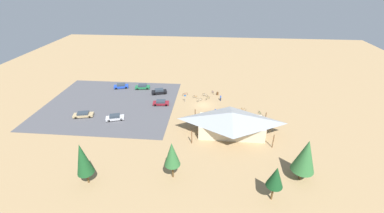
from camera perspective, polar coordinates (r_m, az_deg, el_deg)
ground at (r=66.84m, az=2.62°, el=0.35°), size 160.00×160.00×0.00m
parking_lot_asphalt at (r=70.85m, az=-18.20°, el=0.59°), size 34.51×30.28×0.05m
bike_pavilion at (r=54.53m, az=9.02°, el=-3.43°), size 16.88×9.45×5.19m
trash_bin at (r=72.57m, az=5.87°, el=3.00°), size 0.60×0.60×0.90m
lot_sign at (r=67.77m, az=-1.59°, el=2.12°), size 0.56×0.08×2.20m
pine_far_east at (r=41.86m, az=-4.62°, el=-10.85°), size 2.71×2.71×7.23m
pine_center at (r=40.32m, az=18.68°, el=-15.07°), size 2.55×2.55×6.46m
pine_midwest at (r=44.27m, az=-23.82°, el=-10.95°), size 2.73×2.73×8.00m
pine_east at (r=45.39m, az=24.63°, el=-10.23°), size 3.81×3.81×8.02m
bicycle_orange_edge_south at (r=65.11m, az=11.54°, el=-0.66°), size 1.75×0.48×0.84m
bicycle_silver_back_row at (r=68.50m, az=1.73°, el=1.46°), size 1.47×0.98×0.84m
bicycle_black_near_sign at (r=63.93m, az=6.74°, el=-0.87°), size 1.61×0.63×0.82m
bicycle_teal_yard_left at (r=62.83m, az=12.70°, el=-1.98°), size 1.73×0.48×0.80m
bicycle_green_yard_front at (r=64.57m, az=15.30°, el=-1.44°), size 0.62×1.59×0.81m
bicycle_white_near_porch at (r=71.52m, az=3.01°, el=2.67°), size 1.64×0.61×0.89m
bicycle_purple_edge_north at (r=73.29m, az=4.80°, el=3.27°), size 0.65×1.69×0.91m
bicycle_blue_yard_right at (r=62.80m, az=15.96°, el=-2.40°), size 0.96×1.54×0.91m
bicycle_yellow_lone_west at (r=69.78m, az=3.62°, el=1.92°), size 1.17×1.32×0.82m
bicycle_red_mid_cluster at (r=71.93m, az=-1.60°, el=2.83°), size 1.53×0.82×0.84m
bicycle_orange_by_bin at (r=70.44m, az=0.78°, el=2.26°), size 1.49×0.80×0.78m
car_tan_back_corner at (r=66.58m, az=-23.68°, el=-1.69°), size 5.00×2.85×1.26m
car_silver_aisle_side at (r=62.56m, az=-17.26°, el=-2.38°), size 4.58×2.96×1.36m
car_maroon_mid_lot at (r=67.02m, az=-7.14°, el=0.89°), size 4.42×2.29×1.27m
car_black_end_stall at (r=73.30m, az=-7.54°, el=3.45°), size 4.66×2.99×1.50m
car_blue_near_entry at (r=79.46m, az=-15.95°, el=4.55°), size 4.66×3.02×1.33m
car_green_by_curb at (r=77.41m, az=-11.28°, el=4.50°), size 4.61×2.48×1.41m
visitor_crossing_yard at (r=62.28m, az=5.37°, el=-1.06°), size 0.36×0.39×1.71m
visitor_by_pavilion at (r=69.17m, az=6.58°, el=2.05°), size 0.36×0.39×1.75m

